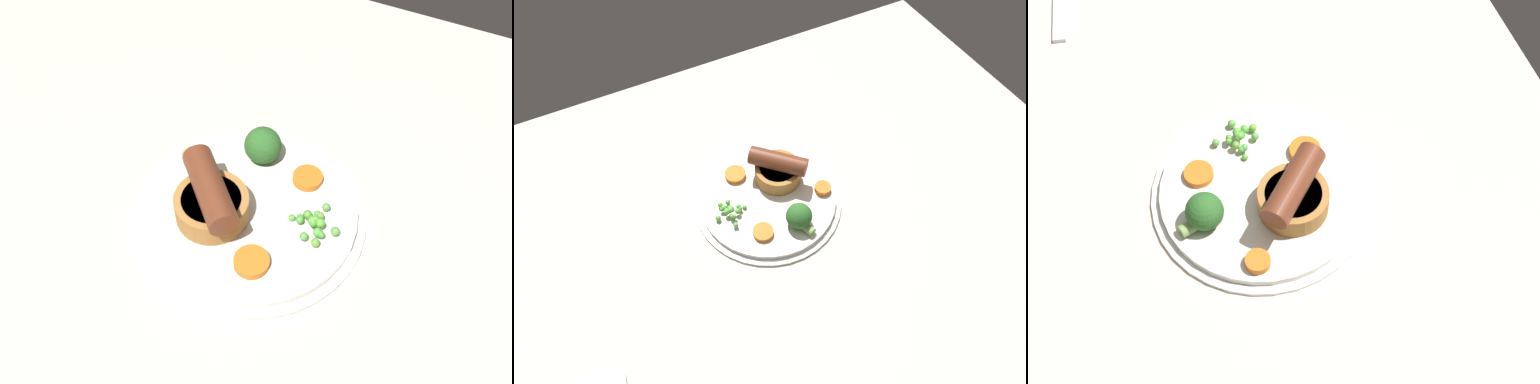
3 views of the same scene
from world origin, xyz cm
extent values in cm
cube|color=beige|center=(0.00, 0.00, 1.50)|extent=(110.00, 80.00, 3.00)
cylinder|color=silver|center=(0.49, 3.11, 3.25)|extent=(24.32, 24.32, 0.50)
cylinder|color=silver|center=(0.49, 3.11, 3.70)|extent=(22.38, 22.38, 1.40)
cylinder|color=#AD7538|center=(3.16, 5.67, 5.82)|extent=(7.65, 7.65, 2.85)
cylinder|color=#33190C|center=(3.16, 5.67, 7.10)|extent=(6.12, 6.12, 0.30)
cylinder|color=brown|center=(3.16, 5.67, 8.78)|extent=(8.88, 8.76, 3.06)
sphere|color=#5BA44A|center=(-6.90, 2.45, 5.79)|extent=(0.92, 0.92, 0.92)
sphere|color=#5DA94C|center=(-7.04, 2.48, 5.69)|extent=(0.76, 0.76, 0.76)
sphere|color=#50AA4C|center=(-5.38, 2.82, 5.26)|extent=(0.82, 0.82, 0.82)
sphere|color=#5EA139|center=(-5.88, 1.95, 5.42)|extent=(0.92, 0.92, 0.92)
sphere|color=#5FB93B|center=(-7.48, 2.57, 5.66)|extent=(0.98, 0.98, 0.98)
sphere|color=#53B83E|center=(-7.61, 3.54, 5.42)|extent=(0.92, 0.92, 0.92)
sphere|color=#67A138|center=(-7.09, 1.52, 5.39)|extent=(0.78, 0.78, 0.78)
sphere|color=#53B038|center=(-6.73, 1.38, 5.31)|extent=(0.71, 0.71, 0.71)
sphere|color=#5CB73B|center=(-6.69, 2.70, 5.78)|extent=(0.96, 0.96, 0.96)
sphere|color=#64A44B|center=(-7.17, 0.49, 5.06)|extent=(0.85, 0.85, 0.85)
sphere|color=#60A449|center=(-9.10, 2.42, 5.07)|extent=(0.95, 0.95, 0.95)
sphere|color=#4FB74F|center=(-7.97, 3.53, 5.26)|extent=(0.77, 0.77, 0.77)
sphere|color=#54AB47|center=(-7.43, 2.50, 5.64)|extent=(0.91, 0.91, 0.91)
sphere|color=#5FA849|center=(-7.90, 3.54, 5.30)|extent=(0.81, 0.81, 0.81)
sphere|color=#54A139|center=(-6.86, 2.87, 5.74)|extent=(0.91, 0.91, 0.91)
sphere|color=#57A644|center=(-5.27, 2.41, 5.17)|extent=(0.72, 0.72, 0.72)
sphere|color=#5DA247|center=(-6.53, 4.42, 5.17)|extent=(0.88, 0.88, 0.88)
sphere|color=#61AA36|center=(-7.82, 4.55, 5.07)|extent=(0.90, 0.90, 0.90)
sphere|color=#68B843|center=(-6.61, 2.45, 5.67)|extent=(0.79, 0.79, 0.79)
sphere|color=#5BAD42|center=(-4.44, 2.60, 4.76)|extent=(0.72, 0.72, 0.72)
sphere|color=#2D6628|center=(1.93, -3.72, 6.47)|extent=(4.13, 4.13, 4.13)
cylinder|color=#7A9E56|center=(2.57, -5.79, 5.12)|extent=(1.92, 2.18, 1.45)
cylinder|color=orange|center=(-3.86, -2.92, 4.80)|extent=(4.60, 4.60, 0.81)
cylinder|color=orange|center=(-3.10, 9.18, 4.84)|extent=(4.16, 4.16, 0.89)
cylinder|color=orange|center=(8.54, 0.17, 4.91)|extent=(3.11, 3.11, 1.02)
camera|label=1|loc=(-16.04, 34.56, 52.52)|focal=40.00mm
camera|label=2|loc=(-18.91, -34.77, 66.03)|focal=32.00mm
camera|label=3|loc=(47.94, -10.20, 83.19)|focal=60.00mm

